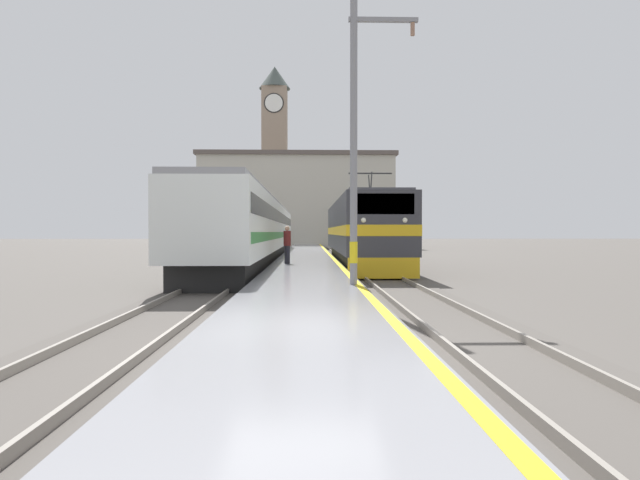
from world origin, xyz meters
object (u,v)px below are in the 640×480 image
at_px(locomotive_train, 361,232).
at_px(passenger_train, 258,230).
at_px(person_on_platform, 287,244).
at_px(clock_tower, 275,151).
at_px(catenary_mast, 356,137).

xyz_separation_m(locomotive_train, passenger_train, (-6.06, 3.96, 0.15)).
height_order(passenger_train, person_on_platform, passenger_train).
distance_m(locomotive_train, clock_tower, 45.54).
height_order(locomotive_train, passenger_train, locomotive_train).
bearing_deg(catenary_mast, person_on_platform, 104.05).
distance_m(catenary_mast, person_on_platform, 10.08).
bearing_deg(clock_tower, locomotive_train, -80.01).
xyz_separation_m(catenary_mast, person_on_platform, (-2.32, 9.28, -3.19)).
distance_m(passenger_train, clock_tower, 41.07).
bearing_deg(clock_tower, catenary_mast, -83.93).
height_order(locomotive_train, person_on_platform, locomotive_train).
distance_m(person_on_platform, clock_tower, 49.49).
xyz_separation_m(passenger_train, person_on_platform, (2.18, -8.42, -0.70)).
bearing_deg(passenger_train, person_on_platform, -75.51).
relative_size(catenary_mast, clock_tower, 0.32).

